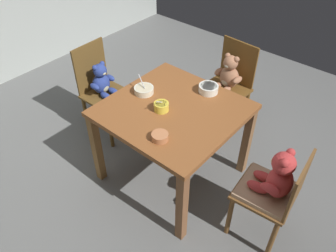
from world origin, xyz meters
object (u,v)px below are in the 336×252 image
object	(u,v)px
teddy_chair_near_front	(275,185)
porridge_bowl_white_near_right	(208,89)
porridge_bowl_cream_far_center	(144,90)
porridge_bowl_terracotta_near_left	(160,137)
dining_table	(173,119)
teddy_chair_near_right	(228,80)
porridge_bowl_yellow_center	(161,106)
teddy_chair_far_center	(102,86)

from	to	relation	value
teddy_chair_near_front	porridge_bowl_white_near_right	size ratio (longest dim) A/B	5.34
porridge_bowl_cream_far_center	porridge_bowl_terracotta_near_left	bearing A→B (deg)	-125.46
dining_table	porridge_bowl_cream_far_center	xyz separation A→B (m)	(0.01, 0.31, 0.13)
porridge_bowl_cream_far_center	dining_table	bearing A→B (deg)	-91.36
teddy_chair_near_right	porridge_bowl_cream_far_center	bearing A→B (deg)	-12.26
teddy_chair_near_right	porridge_bowl_white_near_right	size ratio (longest dim) A/B	5.53
dining_table	porridge_bowl_terracotta_near_left	world-z (taller)	porridge_bowl_terracotta_near_left
teddy_chair_near_right	porridge_bowl_white_near_right	bearing A→B (deg)	17.28
dining_table	porridge_bowl_yellow_center	size ratio (longest dim) A/B	8.14
porridge_bowl_cream_far_center	porridge_bowl_terracotta_near_left	world-z (taller)	porridge_bowl_cream_far_center
teddy_chair_near_front	porridge_bowl_yellow_center	distance (m)	0.97
porridge_bowl_terracotta_near_left	teddy_chair_near_right	bearing A→B (deg)	9.55
dining_table	teddy_chair_near_right	world-z (taller)	teddy_chair_near_right
teddy_chair_far_center	porridge_bowl_yellow_center	world-z (taller)	teddy_chair_far_center
dining_table	teddy_chair_near_front	bearing A→B (deg)	-90.73
teddy_chair_far_center	porridge_bowl_terracotta_near_left	bearing A→B (deg)	-20.60
dining_table	porridge_bowl_cream_far_center	world-z (taller)	porridge_bowl_cream_far_center
porridge_bowl_terracotta_near_left	porridge_bowl_yellow_center	size ratio (longest dim) A/B	0.97
teddy_chair_near_right	porridge_bowl_terracotta_near_left	world-z (taller)	teddy_chair_near_right
porridge_bowl_cream_far_center	porridge_bowl_yellow_center	distance (m)	0.27
teddy_chair_near_right	teddy_chair_near_front	xyz separation A→B (m)	(-0.91, -0.94, 0.02)
teddy_chair_near_front	porridge_bowl_cream_far_center	size ratio (longest dim) A/B	5.14
dining_table	teddy_chair_near_right	bearing A→B (deg)	3.34
teddy_chair_near_right	teddy_chair_far_center	bearing A→B (deg)	-41.39
porridge_bowl_cream_far_center	porridge_bowl_white_near_right	bearing A→B (deg)	-48.22
teddy_chair_far_center	porridge_bowl_cream_far_center	size ratio (longest dim) A/B	5.50
teddy_chair_far_center	porridge_bowl_terracotta_near_left	size ratio (longest dim) A/B	7.69
porridge_bowl_cream_far_center	porridge_bowl_white_near_right	world-z (taller)	porridge_bowl_cream_far_center
porridge_bowl_cream_far_center	porridge_bowl_yellow_center	world-z (taller)	porridge_bowl_cream_far_center
dining_table	porridge_bowl_cream_far_center	size ratio (longest dim) A/B	6.01
porridge_bowl_terracotta_near_left	porridge_bowl_yellow_center	distance (m)	0.32
porridge_bowl_yellow_center	teddy_chair_near_front	bearing A→B (deg)	-86.25
porridge_bowl_white_near_right	teddy_chair_near_right	bearing A→B (deg)	13.36
teddy_chair_near_front	teddy_chair_far_center	bearing A→B (deg)	-7.26
teddy_chair_far_center	porridge_bowl_cream_far_center	distance (m)	0.65
porridge_bowl_terracotta_near_left	porridge_bowl_yellow_center	bearing A→B (deg)	39.59
teddy_chair_near_front	porridge_bowl_terracotta_near_left	world-z (taller)	teddy_chair_near_front
teddy_chair_near_front	porridge_bowl_yellow_center	size ratio (longest dim) A/B	6.96
porridge_bowl_cream_far_center	teddy_chair_near_front	bearing A→B (deg)	-90.89
teddy_chair_near_front	dining_table	bearing A→B (deg)	-6.04
porridge_bowl_white_near_right	porridge_bowl_yellow_center	size ratio (longest dim) A/B	1.30
porridge_bowl_terracotta_near_left	teddy_chair_near_front	bearing A→B (deg)	-67.13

